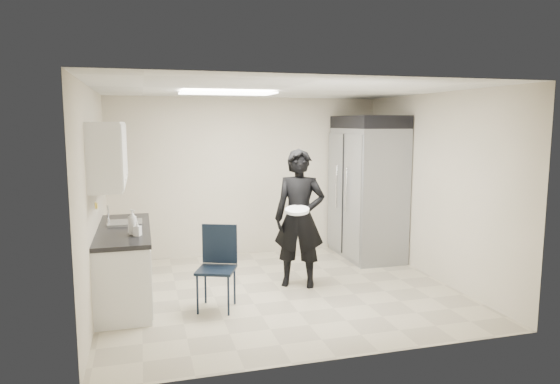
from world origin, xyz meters
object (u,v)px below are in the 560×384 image
object	(u,v)px
lower_counter	(125,266)
folding_chair	(216,270)
commercial_fridge	(367,193)
man_tuxedo	(299,218)

from	to	relation	value
lower_counter	folding_chair	bearing A→B (deg)	-31.17
lower_counter	commercial_fridge	distance (m)	3.98
folding_chair	man_tuxedo	bearing A→B (deg)	47.26
lower_counter	commercial_fridge	world-z (taller)	commercial_fridge
lower_counter	man_tuxedo	distance (m)	2.31
folding_chair	man_tuxedo	xyz separation A→B (m)	(1.21, 0.58, 0.45)
lower_counter	man_tuxedo	world-z (taller)	man_tuxedo
commercial_fridge	man_tuxedo	xyz separation A→B (m)	(-1.53, -1.13, -0.13)
commercial_fridge	folding_chair	size ratio (longest dim) A/B	2.20
lower_counter	folding_chair	xyz separation A→B (m)	(1.05, -0.63, 0.05)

